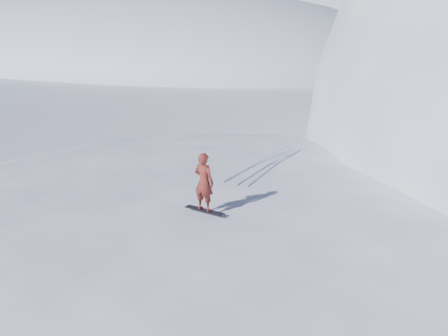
% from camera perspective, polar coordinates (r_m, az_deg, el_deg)
% --- Properties ---
extents(ground, '(400.00, 400.00, 0.00)m').
position_cam_1_polar(ground, '(16.54, 1.30, -12.01)').
color(ground, white).
rests_on(ground, ground).
extents(near_ridge, '(36.00, 28.00, 4.80)m').
position_cam_1_polar(near_ridge, '(18.39, 9.36, -9.13)').
color(near_ridge, white).
rests_on(near_ridge, ground).
extents(far_ridge_a, '(120.00, 70.00, 28.00)m').
position_cam_1_polar(far_ridge_a, '(106.60, -11.22, 12.16)').
color(far_ridge_a, white).
rests_on(far_ridge_a, ground).
extents(far_ridge_c, '(140.00, 90.00, 36.00)m').
position_cam_1_polar(far_ridge_c, '(131.35, 15.18, 12.71)').
color(far_ridge_c, white).
rests_on(far_ridge_c, ground).
extents(wind_bumps, '(16.00, 14.40, 1.00)m').
position_cam_1_polar(wind_bumps, '(18.39, 3.71, -8.94)').
color(wind_bumps, white).
rests_on(wind_bumps, ground).
extents(snowboard, '(1.34, 0.32, 0.02)m').
position_cam_1_polar(snowboard, '(15.08, -2.27, -4.85)').
color(snowboard, black).
rests_on(snowboard, near_ridge).
extents(snowboarder, '(0.67, 0.46, 1.78)m').
position_cam_1_polar(snowboarder, '(14.78, -2.31, -1.59)').
color(snowboarder, maroon).
rests_on(snowboarder, snowboard).
extents(vapor_plume, '(8.53, 6.82, 5.97)m').
position_cam_1_polar(vapor_plume, '(78.28, -10.81, 10.62)').
color(vapor_plume, white).
rests_on(vapor_plume, ground).
extents(board_tracks, '(1.74, 5.97, 0.04)m').
position_cam_1_polar(board_tracks, '(20.00, 5.02, 0.61)').
color(board_tracks, silver).
rests_on(board_tracks, ground).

